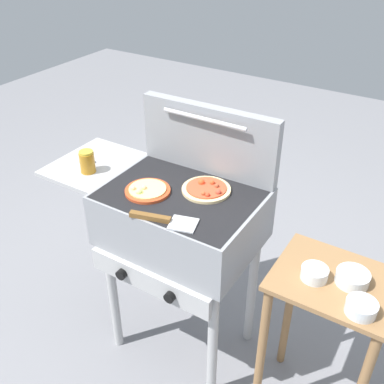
{
  "coord_description": "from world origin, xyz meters",
  "views": [
    {
      "loc": [
        0.85,
        -1.29,
        1.89
      ],
      "look_at": [
        0.05,
        0.0,
        0.92
      ],
      "focal_mm": 42.2,
      "sensor_mm": 36.0,
      "label": 1
    }
  ],
  "objects_px": {
    "topping_bowl_near": "(352,278)",
    "topping_bowl_middle": "(361,308)",
    "pizza_pepperoni": "(207,189)",
    "prep_table": "(326,320)",
    "grill": "(179,221)",
    "spatula": "(164,220)",
    "pizza_cheese": "(147,190)",
    "sauce_jar": "(87,162)",
    "topping_bowl_far": "(314,274)"
  },
  "relations": [
    {
      "from": "prep_table",
      "to": "topping_bowl_near",
      "type": "xyz_separation_m",
      "value": [
        0.05,
        0.01,
        0.24
      ]
    },
    {
      "from": "spatula",
      "to": "topping_bowl_near",
      "type": "height_order",
      "value": "spatula"
    },
    {
      "from": "pizza_cheese",
      "to": "topping_bowl_far",
      "type": "xyz_separation_m",
      "value": [
        0.71,
        0.03,
        -0.13
      ]
    },
    {
      "from": "pizza_pepperoni",
      "to": "topping_bowl_near",
      "type": "xyz_separation_m",
      "value": [
        0.63,
        -0.05,
        -0.13
      ]
    },
    {
      "from": "topping_bowl_near",
      "to": "topping_bowl_far",
      "type": "distance_m",
      "value": 0.13
    },
    {
      "from": "grill",
      "to": "sauce_jar",
      "type": "relative_size",
      "value": 9.49
    },
    {
      "from": "pizza_pepperoni",
      "to": "pizza_cheese",
      "type": "bearing_deg",
      "value": -145.79
    },
    {
      "from": "spatula",
      "to": "topping_bowl_middle",
      "type": "bearing_deg",
      "value": 6.89
    },
    {
      "from": "sauce_jar",
      "to": "grill",
      "type": "bearing_deg",
      "value": 9.24
    },
    {
      "from": "pizza_cheese",
      "to": "sauce_jar",
      "type": "xyz_separation_m",
      "value": [
        -0.32,
        -0.0,
        0.04
      ]
    },
    {
      "from": "pizza_pepperoni",
      "to": "spatula",
      "type": "relative_size",
      "value": 0.76
    },
    {
      "from": "prep_table",
      "to": "topping_bowl_far",
      "type": "height_order",
      "value": "topping_bowl_far"
    },
    {
      "from": "prep_table",
      "to": "topping_bowl_near",
      "type": "distance_m",
      "value": 0.24
    },
    {
      "from": "pizza_cheese",
      "to": "spatula",
      "type": "distance_m",
      "value": 0.22
    },
    {
      "from": "spatula",
      "to": "prep_table",
      "type": "relative_size",
      "value": 0.35
    },
    {
      "from": "pizza_pepperoni",
      "to": "topping_bowl_middle",
      "type": "relative_size",
      "value": 1.94
    },
    {
      "from": "pizza_cheese",
      "to": "topping_bowl_far",
      "type": "bearing_deg",
      "value": 2.79
    },
    {
      "from": "topping_bowl_middle",
      "to": "topping_bowl_near",
      "type": "bearing_deg",
      "value": 116.61
    },
    {
      "from": "pizza_cheese",
      "to": "topping_bowl_middle",
      "type": "relative_size",
      "value": 1.79
    },
    {
      "from": "topping_bowl_near",
      "to": "topping_bowl_middle",
      "type": "xyz_separation_m",
      "value": [
        0.06,
        -0.13,
        0.0
      ]
    },
    {
      "from": "pizza_cheese",
      "to": "topping_bowl_near",
      "type": "height_order",
      "value": "pizza_cheese"
    },
    {
      "from": "pizza_pepperoni",
      "to": "topping_bowl_middle",
      "type": "xyz_separation_m",
      "value": [
        0.7,
        -0.18,
        -0.13
      ]
    },
    {
      "from": "grill",
      "to": "prep_table",
      "type": "relative_size",
      "value": 1.27
    },
    {
      "from": "pizza_pepperoni",
      "to": "topping_bowl_far",
      "type": "xyz_separation_m",
      "value": [
        0.51,
        -0.1,
        -0.13
      ]
    },
    {
      "from": "pizza_pepperoni",
      "to": "topping_bowl_far",
      "type": "relative_size",
      "value": 2.07
    },
    {
      "from": "pizza_cheese",
      "to": "topping_bowl_far",
      "type": "distance_m",
      "value": 0.72
    },
    {
      "from": "prep_table",
      "to": "topping_bowl_middle",
      "type": "relative_size",
      "value": 7.24
    },
    {
      "from": "prep_table",
      "to": "topping_bowl_far",
      "type": "bearing_deg",
      "value": -152.31
    },
    {
      "from": "prep_table",
      "to": "topping_bowl_middle",
      "type": "height_order",
      "value": "topping_bowl_middle"
    },
    {
      "from": "pizza_cheese",
      "to": "topping_bowl_middle",
      "type": "height_order",
      "value": "pizza_cheese"
    },
    {
      "from": "sauce_jar",
      "to": "prep_table",
      "type": "relative_size",
      "value": 0.13
    },
    {
      "from": "pizza_cheese",
      "to": "prep_table",
      "type": "xyz_separation_m",
      "value": [
        0.78,
        0.07,
        -0.37
      ]
    },
    {
      "from": "sauce_jar",
      "to": "prep_table",
      "type": "distance_m",
      "value": 1.18
    },
    {
      "from": "sauce_jar",
      "to": "topping_bowl_far",
      "type": "distance_m",
      "value": 1.05
    },
    {
      "from": "topping_bowl_middle",
      "to": "prep_table",
      "type": "bearing_deg",
      "value": 135.44
    },
    {
      "from": "topping_bowl_far",
      "to": "topping_bowl_middle",
      "type": "height_order",
      "value": "same"
    },
    {
      "from": "pizza_cheese",
      "to": "sauce_jar",
      "type": "distance_m",
      "value": 0.32
    },
    {
      "from": "sauce_jar",
      "to": "pizza_pepperoni",
      "type": "bearing_deg",
      "value": 14.96
    },
    {
      "from": "topping_bowl_near",
      "to": "grill",
      "type": "bearing_deg",
      "value": -178.7
    },
    {
      "from": "grill",
      "to": "topping_bowl_middle",
      "type": "distance_m",
      "value": 0.8
    },
    {
      "from": "pizza_pepperoni",
      "to": "spatula",
      "type": "bearing_deg",
      "value": -96.11
    },
    {
      "from": "prep_table",
      "to": "topping_bowl_far",
      "type": "distance_m",
      "value": 0.25
    },
    {
      "from": "prep_table",
      "to": "topping_bowl_near",
      "type": "relative_size",
      "value": 6.35
    },
    {
      "from": "pizza_pepperoni",
      "to": "sauce_jar",
      "type": "height_order",
      "value": "sauce_jar"
    },
    {
      "from": "pizza_pepperoni",
      "to": "topping_bowl_middle",
      "type": "distance_m",
      "value": 0.73
    },
    {
      "from": "pizza_pepperoni",
      "to": "prep_table",
      "type": "height_order",
      "value": "pizza_pepperoni"
    },
    {
      "from": "grill",
      "to": "spatula",
      "type": "distance_m",
      "value": 0.26
    },
    {
      "from": "sauce_jar",
      "to": "spatula",
      "type": "xyz_separation_m",
      "value": [
        0.49,
        -0.13,
        -0.04
      ]
    },
    {
      "from": "pizza_cheese",
      "to": "topping_bowl_middle",
      "type": "bearing_deg",
      "value": -2.67
    },
    {
      "from": "pizza_cheese",
      "to": "spatula",
      "type": "relative_size",
      "value": 0.7
    }
  ]
}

